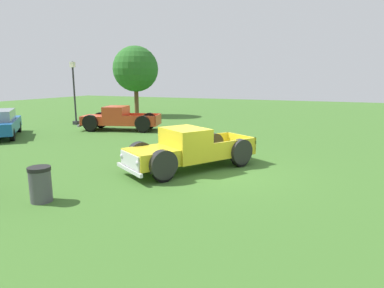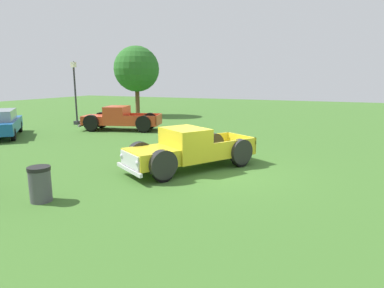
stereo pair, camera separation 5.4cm
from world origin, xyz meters
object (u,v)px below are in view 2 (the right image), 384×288
pickup_truck_behind_left (116,119)px  pickup_truck_foreground (184,150)px  trash_can (40,184)px  oak_tree_east (136,69)px  lamp_post_near (75,92)px

pickup_truck_behind_left → pickup_truck_foreground: bearing=-130.5°
pickup_truck_behind_left → trash_can: size_ratio=5.48×
pickup_truck_foreground → oak_tree_east: 18.24m
lamp_post_near → trash_can: (-12.07, -9.83, -1.82)m
lamp_post_near → pickup_truck_foreground: bearing=-122.8°
trash_can → oak_tree_east: bearing=25.7°
pickup_truck_foreground → lamp_post_near: lamp_post_near is taller
pickup_truck_foreground → pickup_truck_behind_left: (6.71, 7.84, 0.00)m
pickup_truck_foreground → pickup_truck_behind_left: bearing=49.5°
trash_can → oak_tree_east: 20.80m
lamp_post_near → trash_can: bearing=-140.8°
pickup_truck_behind_left → trash_can: bearing=-152.8°
pickup_truck_foreground → oak_tree_east: oak_tree_east is taller
pickup_truck_behind_left → oak_tree_east: size_ratio=0.88×
pickup_truck_foreground → lamp_post_near: bearing=57.2°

